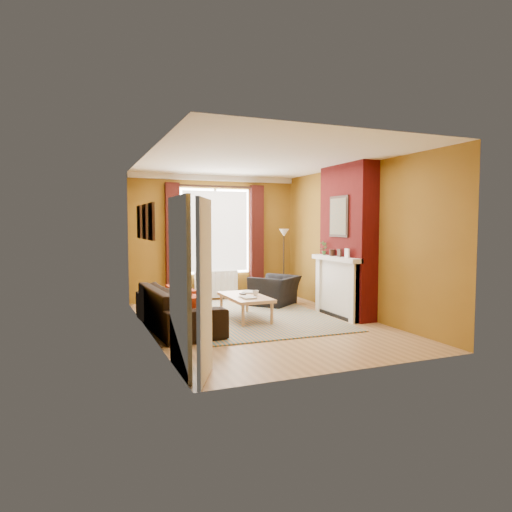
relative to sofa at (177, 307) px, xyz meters
name	(u,v)px	position (x,y,z in m)	size (l,w,h in m)	color
ground	(261,323)	(1.42, -0.21, -0.34)	(5.50, 5.50, 0.00)	#9A7246
room_walls	(287,242)	(2.05, 0.06, 1.04)	(3.82, 5.54, 2.83)	#885F1A
striped_rug	(251,316)	(1.48, 0.42, -0.33)	(2.73, 3.72, 0.02)	#2F6482
sofa	(177,307)	(0.00, 0.00, 0.00)	(2.34, 0.91, 0.68)	black
armchair	(275,291)	(2.36, 1.30, -0.03)	(0.95, 0.83, 0.62)	black
coffee_table	(245,298)	(1.27, 0.18, 0.05)	(0.65, 1.31, 0.43)	#D9AE7D
wicker_stool	(254,290)	(2.25, 2.18, -0.13)	(0.38, 0.38, 0.42)	olive
floor_lamp	(284,244)	(2.94, 2.07, 0.92)	(0.30, 0.30, 1.60)	black
book_a	(242,298)	(1.10, -0.12, 0.11)	(0.22, 0.29, 0.03)	#999999
book_b	(243,292)	(1.35, 0.54, 0.11)	(0.24, 0.33, 0.03)	#999999
mug	(256,293)	(1.43, 0.07, 0.14)	(0.11, 0.11, 0.10)	#999999
tv_remote	(243,294)	(1.26, 0.30, 0.10)	(0.08, 0.17, 0.02)	#242427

